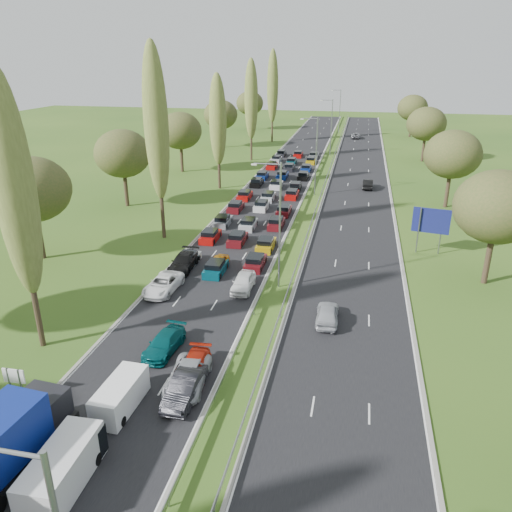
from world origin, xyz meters
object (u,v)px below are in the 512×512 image
Objects in this scene: white_van_front at (65,466)px; near_car_3 at (183,262)px; direction_sign at (431,223)px; near_car_2 at (163,284)px; white_van_rear at (122,393)px; info_sign at (14,379)px.

near_car_3 is at bearing 95.77° from white_van_front.
near_car_3 is at bearing -158.46° from direction_sign.
near_car_2 is 0.99× the size of near_car_3.
near_car_3 is 21.89m from white_van_rear.
white_van_front is at bearing -78.45° from near_car_2.
direction_sign reaches higher than white_van_rear.
white_van_front is at bearing -84.03° from near_car_3.
near_car_2 is at bearing 78.25° from info_sign.
info_sign is at bearing -173.96° from white_van_rear.
info_sign is (-7.05, 5.72, 0.26)m from white_van_front.
info_sign is at bearing -131.92° from direction_sign.
direction_sign is at bearing 20.33° from near_car_3.
info_sign reaches higher than near_car_2.
info_sign reaches higher than near_car_3.
near_car_3 is at bearing 80.90° from info_sign.
info_sign is 43.17m from direction_sign.
white_van_rear is 2.22× the size of info_sign.
info_sign reaches higher than white_van_rear.
near_car_2 is at bearing -92.00° from near_car_3.
near_car_2 is 17.03m from info_sign.
info_sign is (-3.54, -22.11, 0.56)m from near_car_3.
white_van_front reaches higher than near_car_2.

